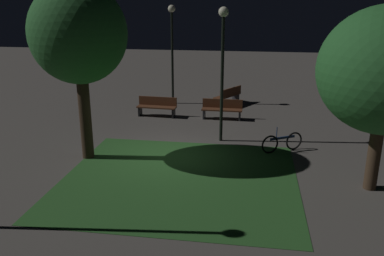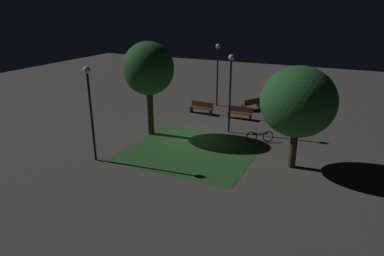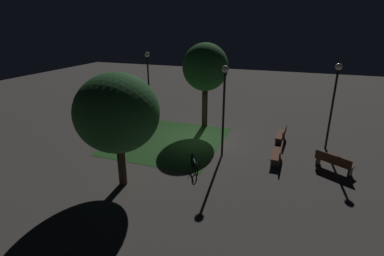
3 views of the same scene
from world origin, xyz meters
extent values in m
plane|color=#56514C|center=(0.00, 0.00, 0.00)|extent=(60.00, 60.00, 0.00)
cube|color=#2D6028|center=(-0.76, 1.76, 0.01)|extent=(6.97, 6.40, 0.01)
cube|color=brown|center=(-1.50, -4.75, 0.45)|extent=(1.81, 0.51, 0.06)
cube|color=brown|center=(-1.50, -4.96, 0.68)|extent=(1.80, 0.09, 0.40)
cube|color=#2D2D33|center=(-2.30, -4.74, 0.21)|extent=(0.09, 0.39, 0.42)
cube|color=#2D2D33|center=(-0.70, -4.76, 0.21)|extent=(0.09, 0.39, 0.42)
cube|color=brown|center=(1.50, -4.75, 0.45)|extent=(1.82, 0.58, 0.06)
cube|color=brown|center=(1.48, -4.96, 0.68)|extent=(1.80, 0.16, 0.40)
cube|color=black|center=(0.70, -4.70, 0.21)|extent=(0.10, 0.39, 0.42)
cube|color=black|center=(2.29, -4.80, 0.21)|extent=(0.10, 0.39, 0.42)
cube|color=brown|center=(-1.54, -7.51, 0.45)|extent=(1.34, 1.79, 0.06)
cube|color=brown|center=(-1.72, -7.41, 0.68)|extent=(0.98, 1.57, 0.40)
cube|color=#2D2D33|center=(-1.13, -6.83, 0.21)|extent=(0.37, 0.27, 0.42)
cube|color=#2D2D33|center=(-1.95, -8.20, 0.21)|extent=(0.37, 0.27, 0.42)
cylinder|color=#423021|center=(-6.23, 1.57, 1.20)|extent=(0.36, 0.36, 2.40)
ellipsoid|color=#28662D|center=(-6.23, 1.57, 3.38)|extent=(3.56, 3.56, 3.37)
cylinder|color=#38281C|center=(2.63, 0.51, 1.65)|extent=(0.39, 0.39, 3.30)
ellipsoid|color=#28662D|center=(2.63, 0.51, 4.14)|extent=(3.05, 3.05, 3.16)
cylinder|color=black|center=(-1.69, -1.87, 2.29)|extent=(0.12, 0.12, 4.58)
sphere|color=#F2EDCC|center=(-1.69, -1.87, 4.73)|extent=(0.36, 0.36, 0.36)
cylinder|color=black|center=(1.25, -7.32, 2.28)|extent=(0.12, 0.12, 4.56)
sphere|color=#F2EDCC|center=(1.25, -7.32, 4.71)|extent=(0.36, 0.36, 0.36)
cylinder|color=black|center=(3.19, 5.10, 2.29)|extent=(0.12, 0.12, 4.59)
sphere|color=#F2EDCC|center=(3.19, 5.10, 4.74)|extent=(0.36, 0.36, 0.36)
torus|color=black|center=(-4.35, -1.29, 0.33)|extent=(0.60, 0.38, 0.66)
torus|color=black|center=(-3.49, -0.79, 0.33)|extent=(0.60, 0.38, 0.66)
cube|color=navy|center=(-3.92, -1.04, 0.51)|extent=(0.88, 0.54, 0.08)
cylinder|color=navy|center=(-3.71, -0.92, 0.73)|extent=(0.03, 0.03, 0.40)
camera|label=1|loc=(-2.80, 12.65, 5.14)|focal=37.76mm
camera|label=2|loc=(-8.35, 17.83, 7.64)|focal=32.18mm
camera|label=3|loc=(-16.24, -5.38, 6.93)|focal=27.62mm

